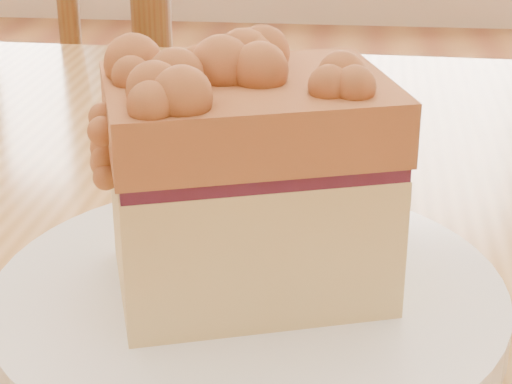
% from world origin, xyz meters
% --- Properties ---
extents(cafe_chair_main, '(0.51, 0.51, 1.00)m').
position_xyz_m(cafe_chair_main, '(-0.11, 0.79, 0.50)').
color(cafe_chair_main, brown).
rests_on(cafe_chair_main, ground).
extents(plate, '(0.22, 0.22, 0.02)m').
position_xyz_m(plate, '(0.19, 0.11, 0.76)').
color(plate, white).
rests_on(plate, cafe_table_main).
extents(cake_slice, '(0.14, 0.11, 0.11)m').
position_xyz_m(cake_slice, '(0.19, 0.11, 0.82)').
color(cake_slice, tan).
rests_on(cake_slice, plate).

